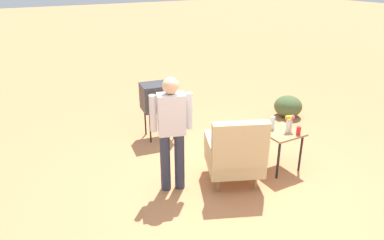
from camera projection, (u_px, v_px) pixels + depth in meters
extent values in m
plane|color=#C17A4C|center=(229.00, 187.00, 5.16)|extent=(60.00, 60.00, 0.00)
cylinder|color=#937047|center=(246.00, 163.00, 5.57)|extent=(0.05, 0.05, 0.22)
cylinder|color=#937047|center=(212.00, 165.00, 5.52)|extent=(0.05, 0.05, 0.22)
cylinder|color=#937047|center=(255.00, 182.00, 5.08)|extent=(0.05, 0.05, 0.22)
cylinder|color=#937047|center=(218.00, 184.00, 5.03)|extent=(0.05, 0.05, 0.22)
cube|color=#CCB784|center=(234.00, 161.00, 5.22)|extent=(1.00, 1.00, 0.20)
cube|color=#CCB784|center=(240.00, 145.00, 4.76)|extent=(0.76, 0.44, 0.64)
cube|color=#CCB784|center=(256.00, 146.00, 5.16)|extent=(0.40, 0.68, 0.26)
cube|color=#CCB784|center=(212.00, 148.00, 5.10)|extent=(0.40, 0.68, 0.26)
cylinder|color=black|center=(280.00, 142.00, 5.83)|extent=(0.04, 0.04, 0.60)
cylinder|color=black|center=(259.00, 148.00, 5.63)|extent=(0.04, 0.04, 0.60)
cylinder|color=black|center=(301.00, 153.00, 5.47)|extent=(0.04, 0.04, 0.60)
cylinder|color=black|center=(278.00, 160.00, 5.27)|extent=(0.04, 0.04, 0.60)
cube|color=#937047|center=(281.00, 132.00, 5.43)|extent=(0.56, 0.56, 0.03)
cylinder|color=black|center=(150.00, 128.00, 6.39)|extent=(0.03, 0.03, 0.55)
cylinder|color=black|center=(174.00, 125.00, 6.54)|extent=(0.03, 0.03, 0.55)
cylinder|color=black|center=(145.00, 121.00, 6.70)|extent=(0.03, 0.03, 0.55)
cylinder|color=black|center=(168.00, 118.00, 6.85)|extent=(0.03, 0.03, 0.55)
cube|color=#333338|center=(158.00, 97.00, 6.42)|extent=(0.66, 0.52, 0.48)
cube|color=#383D3F|center=(162.00, 101.00, 6.23)|extent=(0.42, 0.07, 0.34)
cylinder|color=#2D3347|center=(180.00, 161.00, 5.00)|extent=(0.14, 0.14, 0.86)
cylinder|color=#2D3347|center=(165.00, 162.00, 4.96)|extent=(0.14, 0.14, 0.86)
cube|color=silver|center=(171.00, 114.00, 4.70)|extent=(0.41, 0.32, 0.56)
cylinder|color=silver|center=(189.00, 111.00, 4.73)|extent=(0.09, 0.09, 0.50)
cylinder|color=silver|center=(153.00, 114.00, 4.65)|extent=(0.09, 0.09, 0.50)
sphere|color=#DBAD84|center=(171.00, 86.00, 4.55)|extent=(0.22, 0.22, 0.22)
cylinder|color=red|center=(299.00, 131.00, 5.29)|extent=(0.07, 0.07, 0.12)
cylinder|color=silver|center=(273.00, 123.00, 5.47)|extent=(0.06, 0.06, 0.20)
cylinder|color=silver|center=(289.00, 126.00, 5.38)|extent=(0.09, 0.09, 0.18)
sphere|color=yellow|center=(290.00, 117.00, 5.32)|extent=(0.07, 0.07, 0.07)
sphere|color=#E04C66|center=(292.00, 117.00, 5.33)|extent=(0.07, 0.07, 0.07)
sphere|color=orange|center=(287.00, 117.00, 5.32)|extent=(0.07, 0.07, 0.07)
ellipsoid|color=#475B33|center=(288.00, 106.00, 7.57)|extent=(0.58, 0.58, 0.45)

